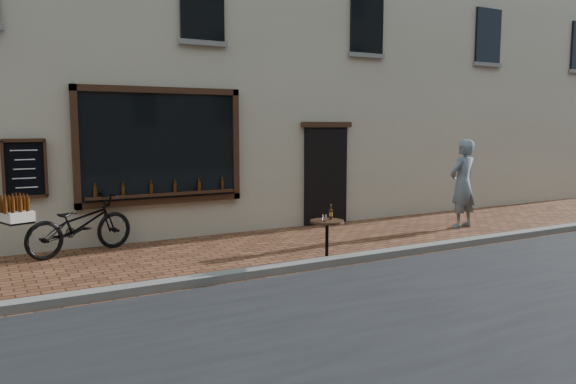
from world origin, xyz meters
TOP-DOWN VIEW (x-y plane):
  - ground at (0.00, 0.00)m, footprint 90.00×90.00m
  - kerb at (0.00, 0.20)m, footprint 90.00×0.25m
  - shop_building at (0.00, 6.50)m, footprint 28.00×6.20m
  - cargo_bicycle at (-3.54, 3.03)m, footprint 2.34×1.33m
  - bistro_table at (-0.11, 0.35)m, footprint 0.55×0.55m
  - pedestrian at (4.28, 1.61)m, footprint 0.76×0.56m

SIDE VIEW (x-z plane):
  - ground at x=0.00m, z-range 0.00..0.00m
  - kerb at x=0.00m, z-range 0.00..0.12m
  - bistro_table at x=-0.11m, z-range 0.03..0.98m
  - cargo_bicycle at x=-3.54m, z-range -0.02..1.08m
  - pedestrian at x=4.28m, z-range 0.00..1.94m
  - shop_building at x=0.00m, z-range 0.00..10.00m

